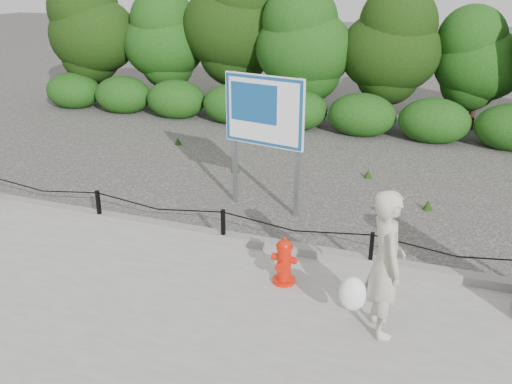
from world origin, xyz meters
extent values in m
plane|color=#2D2B28|center=(0.00, 0.00, 0.00)|extent=(90.00, 90.00, 0.00)
cube|color=gray|center=(0.00, -2.00, 0.04)|extent=(14.00, 4.00, 0.08)
cube|color=slate|center=(0.00, 0.05, 0.15)|extent=(14.00, 0.22, 0.14)
cube|color=black|center=(-2.50, 0.00, 0.38)|extent=(0.06, 0.06, 0.60)
cube|color=black|center=(0.00, 0.00, 0.38)|extent=(0.06, 0.06, 0.60)
cube|color=black|center=(2.50, 0.00, 0.38)|extent=(0.06, 0.06, 0.60)
cylinder|color=black|center=(-3.75, 0.00, 0.60)|extent=(2.50, 0.02, 0.02)
cylinder|color=black|center=(-1.25, 0.00, 0.60)|extent=(2.50, 0.02, 0.02)
cylinder|color=black|center=(1.25, 0.00, 0.60)|extent=(2.50, 0.02, 0.02)
cylinder|color=black|center=(3.75, 0.00, 0.60)|extent=(2.50, 0.02, 0.02)
cylinder|color=black|center=(-8.50, 8.60, 1.07)|extent=(0.18, 0.18, 2.14)
ellipsoid|color=#264810|center=(-8.50, 8.60, 2.57)|extent=(3.16, 2.74, 3.42)
cylinder|color=black|center=(-6.00, 9.00, 0.96)|extent=(0.18, 0.18, 1.92)
ellipsoid|color=#264810|center=(-6.00, 9.00, 2.30)|extent=(2.83, 2.45, 3.06)
cylinder|color=black|center=(-3.50, 9.40, 1.23)|extent=(0.18, 0.18, 2.47)
ellipsoid|color=#264810|center=(-3.50, 9.40, 2.96)|extent=(3.65, 3.16, 3.95)
cylinder|color=black|center=(-1.00, 8.60, 1.01)|extent=(0.18, 0.18, 2.01)
ellipsoid|color=#264810|center=(-1.00, 8.60, 2.42)|extent=(2.98, 2.58, 3.22)
cylinder|color=black|center=(1.50, 9.00, 1.00)|extent=(0.18, 0.18, 2.00)
ellipsoid|color=#264810|center=(1.50, 9.00, 2.40)|extent=(2.96, 2.56, 3.20)
cylinder|color=black|center=(4.00, 9.40, 0.87)|extent=(0.18, 0.18, 1.73)
ellipsoid|color=#264810|center=(4.00, 9.40, 2.08)|extent=(2.57, 2.22, 2.77)
cylinder|color=red|center=(1.36, -0.89, 0.11)|extent=(0.36, 0.36, 0.06)
cylinder|color=red|center=(1.36, -0.89, 0.39)|extent=(0.22, 0.22, 0.52)
cylinder|color=red|center=(1.36, -0.89, 0.67)|extent=(0.26, 0.26, 0.05)
ellipsoid|color=red|center=(1.36, -0.89, 0.70)|extent=(0.23, 0.23, 0.16)
cylinder|color=red|center=(1.36, -0.89, 0.79)|extent=(0.06, 0.06, 0.05)
cylinder|color=red|center=(1.22, -0.88, 0.48)|extent=(0.10, 0.11, 0.10)
cylinder|color=red|center=(1.50, -0.89, 0.48)|extent=(0.10, 0.11, 0.10)
cylinder|color=red|center=(1.35, -1.04, 0.42)|extent=(0.15, 0.12, 0.14)
cylinder|color=slate|center=(1.33, -1.01, 0.35)|extent=(0.01, 0.05, 0.11)
imported|color=#B4B09A|center=(2.87, -1.57, 1.05)|extent=(0.70, 0.83, 1.94)
ellipsoid|color=white|center=(2.52, -1.72, 0.63)|extent=(0.35, 0.27, 0.47)
cube|color=slate|center=(-0.55, 1.90, 1.33)|extent=(0.09, 0.09, 2.65)
cube|color=slate|center=(0.82, 1.63, 1.33)|extent=(0.09, 0.09, 2.65)
cube|color=white|center=(0.13, 1.71, 1.99)|extent=(1.64, 0.38, 1.33)
cube|color=navy|center=(0.12, 1.68, 1.99)|extent=(1.60, 0.32, 1.29)
cube|color=navy|center=(-0.08, 1.71, 2.12)|extent=(0.98, 0.20, 0.73)
camera|label=1|loc=(3.36, -7.60, 4.39)|focal=38.00mm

